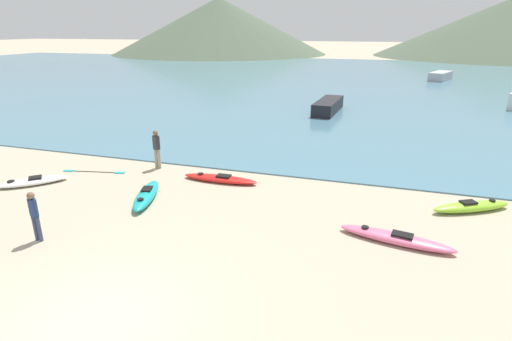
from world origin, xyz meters
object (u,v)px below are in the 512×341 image
Objects in this scene: kayak_on_sand_2 at (32,181)px; moored_boat_2 at (328,106)px; kayak_on_sand_0 at (396,238)px; person_near_waterline at (157,147)px; kayak_on_sand_1 at (220,179)px; moored_boat_1 at (440,76)px; person_near_foreground at (34,213)px; loose_paddle at (94,172)px; kayak_on_sand_4 at (146,195)px; kayak_on_sand_3 at (471,207)px.

moored_boat_2 is at bearing 62.79° from kayak_on_sand_2.
person_near_waterline is (-10.05, 3.76, 0.86)m from kayak_on_sand_0.
kayak_on_sand_1 is 41.15m from moored_boat_1.
loose_paddle is (-2.44, 5.48, -0.87)m from person_near_foreground.
moored_boat_2 is (4.12, 18.03, 0.33)m from kayak_on_sand_4.
person_near_waterline is 41.60m from moored_boat_1.
person_near_foreground is at bearing -163.15° from kayak_on_sand_0.
kayak_on_sand_4 is at bearing -127.00° from kayak_on_sand_1.
person_near_waterline is at bearing 159.51° from kayak_on_sand_0.
loose_paddle is at bearing 54.78° from kayak_on_sand_2.
moored_boat_2 is at bearing 81.81° from kayak_on_sand_1.
kayak_on_sand_3 is at bearing -3.32° from person_near_waterline.
kayak_on_sand_3 is at bearing 2.24° from loose_paddle.
kayak_on_sand_1 is 2.04× the size of person_near_foreground.
moored_boat_1 reaches higher than kayak_on_sand_3.
person_near_foreground reaches higher than moored_boat_2.
loose_paddle is at bearing -173.97° from kayak_on_sand_1.
kayak_on_sand_3 is 1.82× the size of person_near_foreground.
kayak_on_sand_2 reaches higher than kayak_on_sand_1.
moored_boat_2 is 1.84× the size of loose_paddle.
kayak_on_sand_4 is at bearing -167.46° from kayak_on_sand_3.
kayak_on_sand_4 is at bearing 176.35° from kayak_on_sand_0.
loose_paddle is (-2.41, -1.31, -0.98)m from person_near_waterline.
kayak_on_sand_2 is 0.86× the size of kayak_on_sand_3.
kayak_on_sand_0 is at bearing -76.29° from moored_boat_2.
kayak_on_sand_0 is at bearing -97.64° from moored_boat_1.
moored_boat_2 reaches higher than kayak_on_sand_1.
loose_paddle is (-3.81, 1.89, -0.16)m from kayak_on_sand_4.
loose_paddle is at bearing 113.98° from person_near_foreground.
person_near_foreground reaches higher than kayak_on_sand_0.
kayak_on_sand_0 is 1.21× the size of loose_paddle.
moored_boat_1 is (5.67, 42.27, 0.40)m from kayak_on_sand_0.
kayak_on_sand_1 is 3.12m from kayak_on_sand_4.
kayak_on_sand_4 is 3.90m from person_near_foreground.
kayak_on_sand_0 reaches higher than loose_paddle.
kayak_on_sand_3 is 14.96m from loose_paddle.
kayak_on_sand_2 reaches higher than loose_paddle.
person_near_foreground is (-10.02, -3.03, 0.74)m from kayak_on_sand_0.
person_near_foreground reaches higher than kayak_on_sand_1.
loose_paddle is (-18.13, -39.83, -0.52)m from moored_boat_1.
moored_boat_2 is at bearing 77.14° from kayak_on_sand_4.
kayak_on_sand_1 is 0.65× the size of moored_boat_1.
person_near_waterline is 0.34× the size of moored_boat_2.
moored_boat_2 is (-4.53, 18.58, 0.36)m from kayak_on_sand_0.
person_near_waterline is 0.36× the size of moored_boat_1.
moored_boat_2 reaches higher than loose_paddle.
moored_boat_1 is 1.74× the size of loose_paddle.
kayak_on_sand_0 is at bearing -3.65° from kayak_on_sand_4.
kayak_on_sand_0 is 1.92× the size of person_near_waterline.
person_near_waterline is at bearing 90.25° from person_near_foreground.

